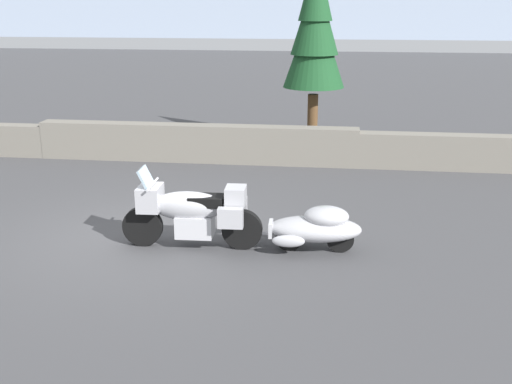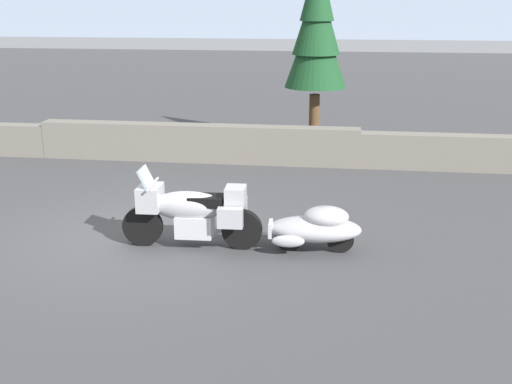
% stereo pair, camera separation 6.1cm
% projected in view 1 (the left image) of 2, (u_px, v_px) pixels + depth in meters
% --- Properties ---
extents(ground_plane, '(80.00, 80.00, 0.00)m').
position_uv_depth(ground_plane, '(132.00, 236.00, 10.67)').
color(ground_plane, '#424244').
extents(stone_guard_wall, '(24.00, 0.48, 0.93)m').
position_uv_depth(stone_guard_wall, '(208.00, 145.00, 15.45)').
color(stone_guard_wall, slate).
rests_on(stone_guard_wall, ground).
extents(touring_motorcycle, '(2.31, 0.79, 1.33)m').
position_uv_depth(touring_motorcycle, '(191.00, 211.00, 10.05)').
color(touring_motorcycle, black).
rests_on(touring_motorcycle, ground).
extents(car_shaped_trailer, '(2.21, 0.80, 0.76)m').
position_uv_depth(car_shaped_trailer, '(315.00, 227.00, 9.95)').
color(car_shaped_trailer, black).
rests_on(car_shaped_trailer, ground).
extents(pine_tree_tall, '(1.62, 1.62, 5.13)m').
position_uv_depth(pine_tree_tall, '(315.00, 27.00, 16.01)').
color(pine_tree_tall, brown).
rests_on(pine_tree_tall, ground).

